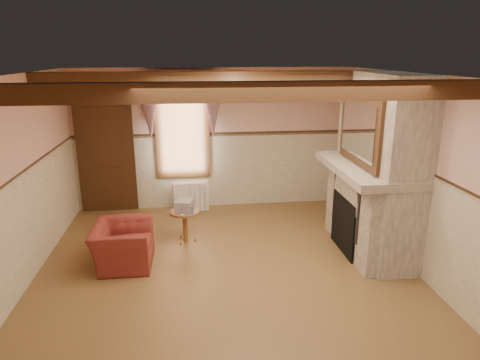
{
  "coord_description": "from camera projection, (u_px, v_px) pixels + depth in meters",
  "views": [
    {
      "loc": [
        -0.47,
        -5.47,
        3.07
      ],
      "look_at": [
        0.29,
        0.8,
        1.19
      ],
      "focal_mm": 32.0,
      "sensor_mm": 36.0,
      "label": 1
    }
  ],
  "objects": [
    {
      "name": "floor",
      "position": [
        227.0,
        275.0,
        6.14
      ],
      "size": [
        5.5,
        6.0,
        0.01
      ],
      "primitive_type": "cube",
      "color": "brown",
      "rests_on": "ground"
    },
    {
      "name": "ceiling",
      "position": [
        225.0,
        75.0,
        5.33
      ],
      "size": [
        5.5,
        6.0,
        0.01
      ],
      "primitive_type": "cube",
      "color": "silver",
      "rests_on": "wall_back"
    },
    {
      "name": "wall_back",
      "position": [
        213.0,
        139.0,
        8.59
      ],
      "size": [
        5.5,
        0.02,
        2.8
      ],
      "primitive_type": "cube",
      "color": "#D4A292",
      "rests_on": "floor"
    },
    {
      "name": "wall_front",
      "position": [
        265.0,
        311.0,
        2.88
      ],
      "size": [
        5.5,
        0.02,
        2.8
      ],
      "primitive_type": "cube",
      "color": "#D4A292",
      "rests_on": "floor"
    },
    {
      "name": "wall_left",
      "position": [
        10.0,
        190.0,
        5.42
      ],
      "size": [
        0.02,
        6.0,
        2.8
      ],
      "primitive_type": "cube",
      "color": "#D4A292",
      "rests_on": "floor"
    },
    {
      "name": "wall_right",
      "position": [
        419.0,
        176.0,
        6.05
      ],
      "size": [
        0.02,
        6.0,
        2.8
      ],
      "primitive_type": "cube",
      "color": "#D4A292",
      "rests_on": "floor"
    },
    {
      "name": "wainscot",
      "position": [
        226.0,
        227.0,
        5.92
      ],
      "size": [
        5.5,
        6.0,
        1.5
      ],
      "primitive_type": null,
      "color": "beige",
      "rests_on": "floor"
    },
    {
      "name": "chair_rail",
      "position": [
        226.0,
        175.0,
        5.71
      ],
      "size": [
        5.5,
        6.0,
        0.08
      ],
      "primitive_type": null,
      "color": "black",
      "rests_on": "wainscot"
    },
    {
      "name": "firebox",
      "position": [
        348.0,
        224.0,
        6.81
      ],
      "size": [
        0.2,
        0.95,
        0.9
      ],
      "primitive_type": "cube",
      "color": "black",
      "rests_on": "floor"
    },
    {
      "name": "armchair",
      "position": [
        123.0,
        245.0,
        6.39
      ],
      "size": [
        0.85,
        0.97,
        0.63
      ],
      "primitive_type": "imported",
      "rotation": [
        0.0,
        0.0,
        1.56
      ],
      "color": "maroon",
      "rests_on": "floor"
    },
    {
      "name": "side_table",
      "position": [
        185.0,
        226.0,
        7.17
      ],
      "size": [
        0.57,
        0.57,
        0.55
      ],
      "primitive_type": "cylinder",
      "rotation": [
        0.0,
        0.0,
        0.18
      ],
      "color": "brown",
      "rests_on": "floor"
    },
    {
      "name": "book_stack",
      "position": [
        185.0,
        206.0,
        7.03
      ],
      "size": [
        0.34,
        0.38,
        0.2
      ],
      "primitive_type": "cube",
      "rotation": [
        0.0,
        0.0,
        -0.27
      ],
      "color": "#B7AD8C",
      "rests_on": "side_table"
    },
    {
      "name": "radiator",
      "position": [
        191.0,
        197.0,
        8.56
      ],
      "size": [
        0.72,
        0.29,
        0.6
      ],
      "primitive_type": "cube",
      "rotation": [
        0.0,
        0.0,
        0.16
      ],
      "color": "white",
      "rests_on": "floor"
    },
    {
      "name": "bowl",
      "position": [
        370.0,
        163.0,
        6.49
      ],
      "size": [
        0.3,
        0.3,
        0.07
      ],
      "primitive_type": "imported",
      "color": "brown",
      "rests_on": "mantel"
    },
    {
      "name": "mantel_clock",
      "position": [
        349.0,
        147.0,
        7.29
      ],
      "size": [
        0.14,
        0.24,
        0.2
      ],
      "primitive_type": "cube",
      "color": "black",
      "rests_on": "mantel"
    },
    {
      "name": "oil_lamp",
      "position": [
        364.0,
        153.0,
        6.7
      ],
      "size": [
        0.11,
        0.11,
        0.28
      ],
      "primitive_type": "cylinder",
      "color": "gold",
      "rests_on": "mantel"
    },
    {
      "name": "candle_red",
      "position": [
        389.0,
        171.0,
        5.89
      ],
      "size": [
        0.06,
        0.06,
        0.16
      ],
      "primitive_type": "cylinder",
      "color": "#B3162B",
      "rests_on": "mantel"
    },
    {
      "name": "jar_yellow",
      "position": [
        383.0,
        170.0,
        6.05
      ],
      "size": [
        0.06,
        0.06,
        0.12
      ],
      "primitive_type": "cylinder",
      "color": "gold",
      "rests_on": "mantel"
    },
    {
      "name": "fireplace",
      "position": [
        379.0,
        166.0,
        6.58
      ],
      "size": [
        0.85,
        2.0,
        2.8
      ],
      "primitive_type": "cube",
      "color": "gray",
      "rests_on": "floor"
    },
    {
      "name": "mantel",
      "position": [
        368.0,
        168.0,
        6.57
      ],
      "size": [
        1.05,
        2.05,
        0.12
      ],
      "primitive_type": "cube",
      "color": "gray",
      "rests_on": "fireplace"
    },
    {
      "name": "overmantel_mirror",
      "position": [
        359.0,
        129.0,
        6.38
      ],
      "size": [
        0.06,
        1.44,
        1.04
      ],
      "primitive_type": "cube",
      "color": "silver",
      "rests_on": "fireplace"
    },
    {
      "name": "door",
      "position": [
        106.0,
        160.0,
        8.39
      ],
      "size": [
        1.1,
        0.1,
        2.1
      ],
      "primitive_type": "cube",
      "color": "black",
      "rests_on": "floor"
    },
    {
      "name": "window",
      "position": [
        182.0,
        128.0,
        8.42
      ],
      "size": [
        1.06,
        0.08,
        2.02
      ],
      "primitive_type": "cube",
      "color": "white",
      "rests_on": "wall_back"
    },
    {
      "name": "window_drapes",
      "position": [
        181.0,
        97.0,
        8.16
      ],
      "size": [
        1.3,
        0.14,
        1.4
      ],
      "primitive_type": "cube",
      "color": "gray",
      "rests_on": "wall_back"
    },
    {
      "name": "ceiling_beam_front",
      "position": [
        235.0,
        92.0,
        4.22
      ],
      "size": [
        5.5,
        0.18,
        0.2
      ],
      "primitive_type": "cube",
      "color": "black",
      "rests_on": "ceiling"
    },
    {
      "name": "ceiling_beam_back",
      "position": [
        218.0,
        78.0,
        6.5
      ],
      "size": [
        5.5,
        0.18,
        0.2
      ],
      "primitive_type": "cube",
      "color": "black",
      "rests_on": "ceiling"
    }
  ]
}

